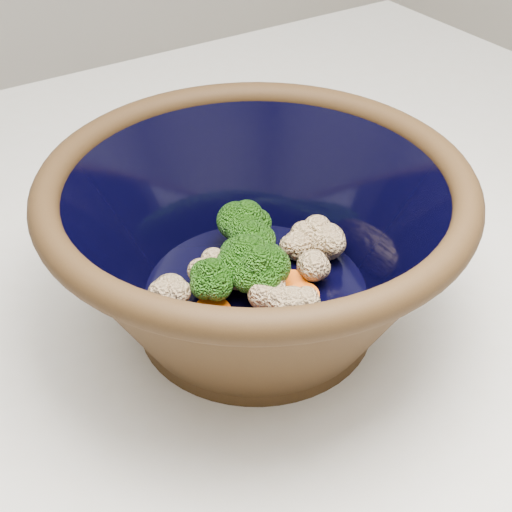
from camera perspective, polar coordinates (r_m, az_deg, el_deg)
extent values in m
cylinder|color=black|center=(0.62, 0.00, -4.53)|extent=(0.20, 0.20, 0.01)
torus|color=black|center=(0.54, 0.00, 5.77)|extent=(0.33, 0.33, 0.02)
cylinder|color=black|center=(0.60, 0.00, -2.77)|extent=(0.19, 0.19, 0.00)
cylinder|color=#608442|center=(0.59, -0.84, -1.81)|extent=(0.01, 0.01, 0.02)
ellipsoid|color=#2C6C14|center=(0.58, -0.86, 0.16)|extent=(0.04, 0.04, 0.04)
cylinder|color=#608442|center=(0.61, -0.43, -0.22)|extent=(0.01, 0.01, 0.02)
ellipsoid|color=#2C6C14|center=(0.60, -0.44, 1.52)|extent=(0.04, 0.04, 0.03)
cylinder|color=#608442|center=(0.59, -0.37, -1.90)|extent=(0.01, 0.01, 0.02)
ellipsoid|color=#2C6C14|center=(0.57, -0.38, 0.10)|extent=(0.05, 0.05, 0.04)
cylinder|color=#608442|center=(0.63, -0.72, 1.16)|extent=(0.01, 0.01, 0.02)
ellipsoid|color=#2C6C14|center=(0.62, -0.74, 3.04)|extent=(0.04, 0.04, 0.04)
cylinder|color=#608442|center=(0.58, 0.18, -2.67)|extent=(0.01, 0.01, 0.02)
ellipsoid|color=#2C6C14|center=(0.57, 0.18, -0.70)|extent=(0.04, 0.04, 0.04)
cylinder|color=#608442|center=(0.59, 0.33, -2.07)|extent=(0.01, 0.01, 0.02)
ellipsoid|color=#2C6C14|center=(0.58, 0.34, -0.36)|extent=(0.04, 0.04, 0.03)
cylinder|color=#608442|center=(0.58, -3.47, -3.11)|extent=(0.01, 0.01, 0.02)
ellipsoid|color=#2C6C14|center=(0.57, -3.55, -1.46)|extent=(0.04, 0.04, 0.03)
sphere|color=beige|center=(0.59, -1.56, -1.46)|extent=(0.03, 0.03, 0.03)
sphere|color=beige|center=(0.58, -6.86, -2.83)|extent=(0.03, 0.03, 0.03)
sphere|color=beige|center=(0.59, -3.51, -1.36)|extent=(0.03, 0.03, 0.03)
sphere|color=beige|center=(0.62, 5.66, 1.17)|extent=(0.03, 0.03, 0.03)
sphere|color=beige|center=(0.62, 3.41, 0.86)|extent=(0.03, 0.03, 0.03)
sphere|color=beige|center=(0.57, 1.41, -3.31)|extent=(0.03, 0.03, 0.03)
sphere|color=beige|center=(0.56, 2.88, -4.13)|extent=(0.03, 0.03, 0.03)
sphere|color=beige|center=(0.60, 4.57, -0.78)|extent=(0.03, 0.03, 0.03)
cylinder|color=#F5600A|center=(0.54, -1.01, -6.82)|extent=(0.03, 0.03, 0.01)
cylinder|color=#F5600A|center=(0.59, 2.83, -2.33)|extent=(0.03, 0.03, 0.01)
cylinder|color=#F5600A|center=(0.57, -3.45, -4.37)|extent=(0.03, 0.03, 0.01)
cylinder|color=#F5600A|center=(0.58, 3.80, -3.30)|extent=(0.03, 0.03, 0.01)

